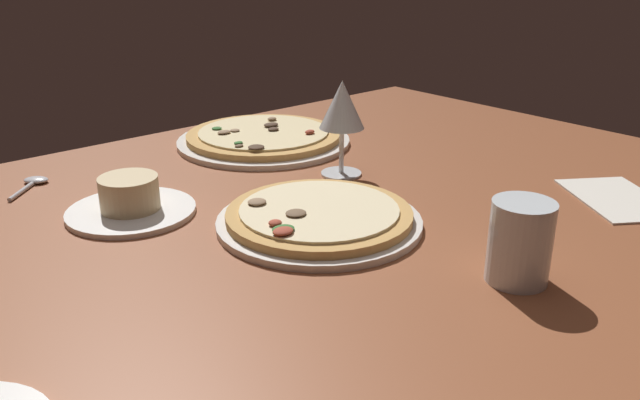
{
  "coord_description": "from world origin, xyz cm",
  "views": [
    {
      "loc": [
        -56.95,
        -65.51,
        40.59
      ],
      "look_at": [
        -1.37,
        -1.41,
        7.0
      ],
      "focal_mm": 36.42,
      "sensor_mm": 36.0,
      "label": 1
    }
  ],
  "objects_px": {
    "ramekin_on_saucer": "(130,201)",
    "paper_menu": "(618,199)",
    "water_glass": "(519,247)",
    "wine_glass_near": "(342,108)",
    "pizza_main": "(319,217)",
    "pizza_side": "(264,138)",
    "spoon": "(33,183)"
  },
  "relations": [
    {
      "from": "water_glass",
      "to": "ramekin_on_saucer",
      "type": "bearing_deg",
      "value": 117.44
    },
    {
      "from": "pizza_main",
      "to": "water_glass",
      "type": "height_order",
      "value": "water_glass"
    },
    {
      "from": "water_glass",
      "to": "pizza_main",
      "type": "bearing_deg",
      "value": 104.64
    },
    {
      "from": "pizza_main",
      "to": "water_glass",
      "type": "xyz_separation_m",
      "value": [
        0.07,
        -0.27,
        0.03
      ]
    },
    {
      "from": "wine_glass_near",
      "to": "water_glass",
      "type": "xyz_separation_m",
      "value": [
        -0.1,
        -0.41,
        -0.07
      ]
    },
    {
      "from": "pizza_side",
      "to": "paper_menu",
      "type": "xyz_separation_m",
      "value": [
        0.23,
        -0.6,
        -0.01
      ]
    },
    {
      "from": "wine_glass_near",
      "to": "pizza_main",
      "type": "bearing_deg",
      "value": -140.95
    },
    {
      "from": "ramekin_on_saucer",
      "to": "paper_menu",
      "type": "relative_size",
      "value": 1.02
    },
    {
      "from": "pizza_main",
      "to": "water_glass",
      "type": "bearing_deg",
      "value": -75.36
    },
    {
      "from": "ramekin_on_saucer",
      "to": "paper_menu",
      "type": "xyz_separation_m",
      "value": [
        0.59,
        -0.44,
        -0.02
      ]
    },
    {
      "from": "ramekin_on_saucer",
      "to": "water_glass",
      "type": "distance_m",
      "value": 0.54
    },
    {
      "from": "wine_glass_near",
      "to": "paper_menu",
      "type": "xyz_separation_m",
      "value": [
        0.24,
        -0.36,
        -0.11
      ]
    },
    {
      "from": "water_glass",
      "to": "spoon",
      "type": "bearing_deg",
      "value": 114.45
    },
    {
      "from": "pizza_side",
      "to": "wine_glass_near",
      "type": "height_order",
      "value": "wine_glass_near"
    },
    {
      "from": "water_glass",
      "to": "wine_glass_near",
      "type": "bearing_deg",
      "value": 76.49
    },
    {
      "from": "wine_glass_near",
      "to": "paper_menu",
      "type": "bearing_deg",
      "value": -56.31
    },
    {
      "from": "paper_menu",
      "to": "spoon",
      "type": "distance_m",
      "value": 0.93
    },
    {
      "from": "wine_glass_near",
      "to": "water_glass",
      "type": "relative_size",
      "value": 1.65
    },
    {
      "from": "water_glass",
      "to": "paper_menu",
      "type": "bearing_deg",
      "value": 7.2
    },
    {
      "from": "water_glass",
      "to": "spoon",
      "type": "distance_m",
      "value": 0.77
    },
    {
      "from": "paper_menu",
      "to": "pizza_main",
      "type": "bearing_deg",
      "value": -175.03
    },
    {
      "from": "pizza_side",
      "to": "ramekin_on_saucer",
      "type": "relative_size",
      "value": 1.82
    },
    {
      "from": "wine_glass_near",
      "to": "spoon",
      "type": "xyz_separation_m",
      "value": [
        -0.41,
        0.29,
        -0.11
      ]
    },
    {
      "from": "pizza_main",
      "to": "water_glass",
      "type": "distance_m",
      "value": 0.28
    },
    {
      "from": "ramekin_on_saucer",
      "to": "wine_glass_near",
      "type": "distance_m",
      "value": 0.37
    },
    {
      "from": "pizza_main",
      "to": "pizza_side",
      "type": "distance_m",
      "value": 0.41
    },
    {
      "from": "water_glass",
      "to": "paper_menu",
      "type": "relative_size",
      "value": 0.54
    },
    {
      "from": "pizza_side",
      "to": "water_glass",
      "type": "xyz_separation_m",
      "value": [
        -0.11,
        -0.64,
        0.03
      ]
    },
    {
      "from": "pizza_main",
      "to": "paper_menu",
      "type": "xyz_separation_m",
      "value": [
        0.41,
        -0.23,
        -0.01
      ]
    },
    {
      "from": "water_glass",
      "to": "paper_menu",
      "type": "distance_m",
      "value": 0.35
    },
    {
      "from": "pizza_side",
      "to": "water_glass",
      "type": "distance_m",
      "value": 0.65
    },
    {
      "from": "pizza_main",
      "to": "spoon",
      "type": "xyz_separation_m",
      "value": [
        -0.25,
        0.43,
        -0.01
      ]
    }
  ]
}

